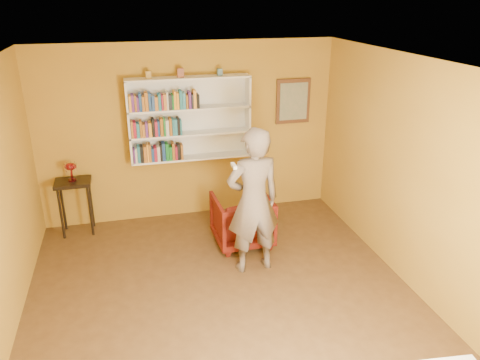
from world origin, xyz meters
The scene contains 14 objects.
room_shell centered at (0.00, 0.00, 1.02)m, with size 5.30×5.80×2.88m.
bookshelf centered at (0.00, 2.41, 1.59)m, with size 1.80×0.29×1.23m.
books_row_lower centered at (-0.50, 2.30, 1.13)m, with size 0.72×0.18×0.27m.
books_row_middle centered at (-0.49, 2.30, 1.51)m, with size 0.72×0.19×0.26m.
books_row_upper centered at (-0.37, 2.30, 1.89)m, with size 0.99×0.19×0.27m.
ornament_left centered at (-0.56, 2.35, 2.27)m, with size 0.08×0.08×0.10m, color #A57F2F.
ornament_centre centered at (-0.11, 2.35, 2.28)m, with size 0.09×0.09×0.13m, color brown.
ornament_right centered at (0.46, 2.35, 2.26)m, with size 0.07×0.07×0.10m, color slate.
framed_painting centered at (1.65, 2.46, 1.75)m, with size 0.55×0.05×0.70m.
console_table centered at (-1.74, 2.25, 0.68)m, with size 0.50×0.39×0.83m.
ruby_lustre centered at (-1.74, 2.25, 1.02)m, with size 0.17×0.17×0.27m.
armchair centered at (0.54, 1.35, 0.36)m, with size 0.77×0.79×0.72m, color #4A0805.
person centered at (0.51, 0.68, 0.94)m, with size 0.69×0.45×1.89m, color #695A4D.
game_remote centered at (0.18, 0.34, 1.56)m, with size 0.04×0.15×0.04m, color white.
Camera 1 is at (-0.93, -4.36, 3.34)m, focal length 35.00 mm.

